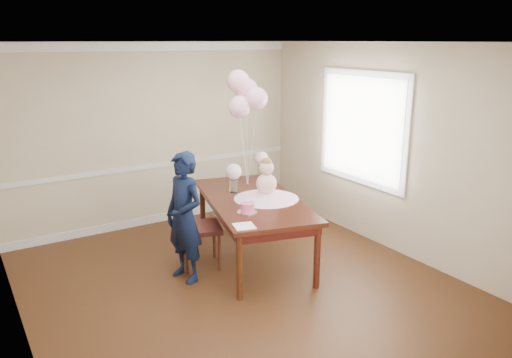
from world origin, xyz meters
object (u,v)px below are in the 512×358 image
(dining_chair_seat, at_px, (200,228))
(woman, at_px, (184,217))
(birthday_cake, at_px, (247,207))
(dining_table_top, at_px, (253,200))

(dining_chair_seat, bearing_deg, woman, -125.15)
(birthday_cake, bearing_deg, dining_chair_seat, 120.83)
(dining_table_top, height_order, dining_chair_seat, dining_table_top)
(dining_table_top, bearing_deg, dining_chair_seat, -177.96)
(birthday_cake, xyz_separation_m, dining_chair_seat, (-0.34, 0.56, -0.37))
(dining_table_top, relative_size, dining_chair_seat, 4.41)
(dining_chair_seat, xyz_separation_m, woman, (-0.30, -0.22, 0.27))
(dining_table_top, xyz_separation_m, woman, (-0.97, -0.07, -0.01))
(woman, bearing_deg, dining_chair_seat, 112.83)
(dining_chair_seat, bearing_deg, birthday_cake, -40.67)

